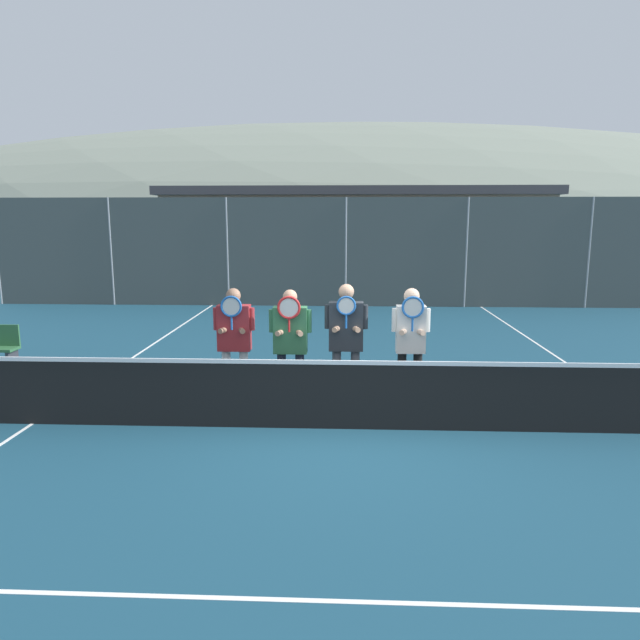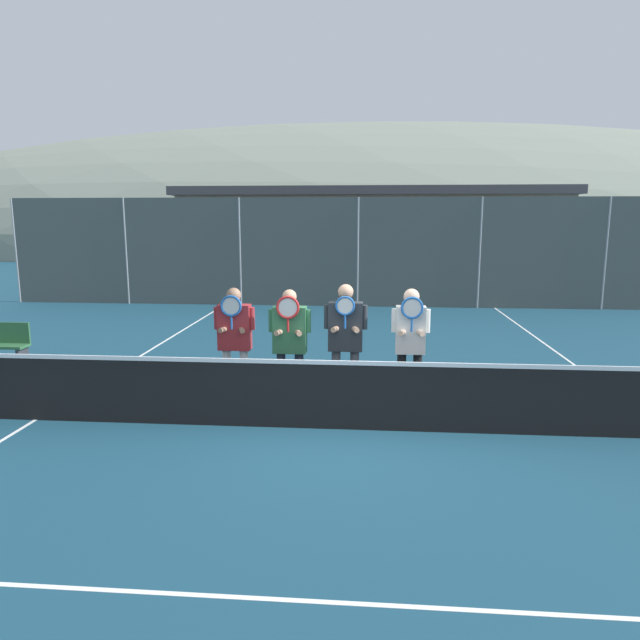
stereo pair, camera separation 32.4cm
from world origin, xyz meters
name	(u,v)px [view 2 (the right image)]	position (x,y,z in m)	size (l,w,h in m)	color
ground_plane	(342,429)	(0.00, 0.00, 0.00)	(120.00, 120.00, 0.00)	navy
hill_distant	(365,242)	(0.00, 60.40, 0.00)	(126.86, 70.48, 24.67)	gray
clubhouse_building	(370,234)	(0.40, 19.18, 2.06)	(16.99, 5.50, 4.08)	tan
fence_back	(358,253)	(0.00, 10.77, 1.71)	(22.62, 0.06, 3.42)	gray
tennis_net	(343,394)	(0.00, 0.00, 0.49)	(11.56, 0.09, 1.05)	gray
court_line_left_sideline	(125,365)	(-4.30, 3.00, 0.00)	(0.05, 16.00, 0.01)	white
court_line_right_sideline	(589,375)	(4.30, 3.00, 0.00)	(0.05, 16.00, 0.01)	white
court_line_service_near	(321,602)	(0.00, -3.50, 0.00)	(8.61, 0.05, 0.01)	white
player_leftmost	(235,336)	(-1.65, 0.90, 1.07)	(0.61, 0.34, 1.78)	white
player_center_left	(290,338)	(-0.80, 0.77, 1.07)	(0.62, 0.34, 1.78)	#232838
player_center_right	(345,336)	(0.00, 0.82, 1.11)	(0.63, 0.34, 1.86)	#56565B
player_rightmost	(410,339)	(0.93, 0.83, 1.08)	(0.55, 0.34, 1.80)	black
car_far_left	(159,269)	(-7.21, 12.81, 0.96)	(4.37, 2.10, 1.90)	black
car_left_of_center	(305,269)	(-1.95, 13.25, 0.94)	(4.68, 1.98, 1.86)	black
car_center	(452,272)	(3.29, 13.05, 0.92)	(4.34, 1.91, 1.82)	slate
car_right_of_center	(606,274)	(8.38, 12.79, 0.90)	(4.39, 1.97, 1.75)	#B2B7BC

